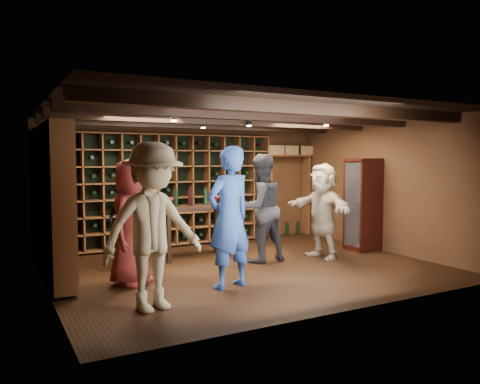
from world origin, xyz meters
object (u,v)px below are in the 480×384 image
guest_red_floral (131,222)px  guest_khaki (153,227)px  guest_woman_black (128,220)px  display_cabinet (363,206)px  guest_beige (322,210)px  man_blue_shirt (229,217)px  tasting_table (193,212)px  man_grey_suit (260,208)px

guest_red_floral → guest_khaki: 1.23m
guest_woman_black → display_cabinet: bearing=139.7°
guest_beige → guest_red_floral: bearing=-89.8°
display_cabinet → man_blue_shirt: 3.68m
display_cabinet → guest_red_floral: size_ratio=0.99×
guest_red_floral → guest_woman_black: 0.97m
guest_woman_black → guest_beige: 3.38m
guest_khaki → guest_beige: bearing=10.1°
guest_woman_black → tasting_table: bearing=161.4°
man_blue_shirt → guest_beige: bearing=-170.8°
guest_khaki → man_blue_shirt: bearing=8.0°
guest_woman_black → guest_red_floral: bearing=44.6°
man_blue_shirt → man_grey_suit: man_blue_shirt is taller
man_grey_suit → tasting_table: 1.23m
guest_beige → tasting_table: guest_beige is taller
guest_khaki → tasting_table: 2.93m
guest_red_floral → guest_beige: bearing=-43.9°
man_grey_suit → guest_red_floral: 2.38m
man_blue_shirt → guest_khaki: 1.29m
display_cabinet → guest_woman_black: display_cabinet is taller
display_cabinet → guest_red_floral: 4.64m
guest_red_floral → tasting_table: bearing=-6.3°
man_grey_suit → tasting_table: man_grey_suit is taller
man_grey_suit → guest_woman_black: bearing=-16.6°
man_grey_suit → guest_red_floral: bearing=7.2°
display_cabinet → guest_red_floral: (-4.62, -0.37, 0.02)m
man_blue_shirt → guest_woman_black: man_blue_shirt is taller
guest_woman_black → guest_beige: size_ratio=0.93×
guest_red_floral → guest_beige: size_ratio=1.04×
guest_beige → display_cabinet: bearing=96.0°
display_cabinet → guest_woman_black: bearing=172.6°
guest_red_floral → guest_beige: (3.51, 0.19, -0.03)m
guest_woman_black → guest_khaki: guest_khaki is taller
guest_woman_black → tasting_table: (1.26, 0.32, 0.03)m
guest_woman_black → guest_khaki: 2.19m
display_cabinet → tasting_table: display_cabinet is taller
man_blue_shirt → tasting_table: man_blue_shirt is taller
man_blue_shirt → guest_woman_black: (-0.93, 1.74, -0.18)m
man_grey_suit → guest_woman_black: size_ratio=1.18×
display_cabinet → guest_woman_black: (-4.42, 0.58, -0.07)m
guest_red_floral → tasting_table: size_ratio=1.41×
man_blue_shirt → man_grey_suit: (1.21, 1.21, -0.05)m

